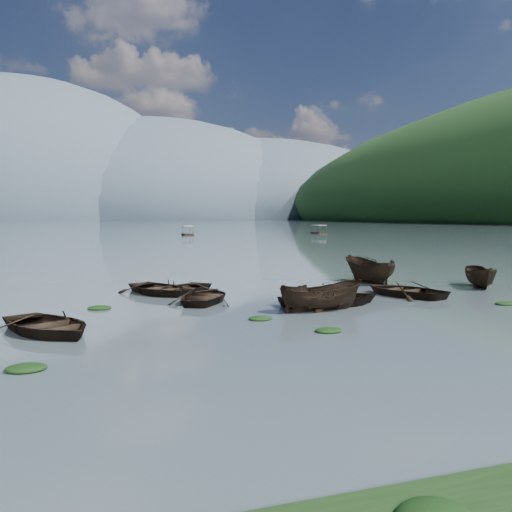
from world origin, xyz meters
name	(u,v)px	position (x,y,z in m)	size (l,w,h in m)	color
ground_plane	(365,332)	(0.00, 0.00, 0.00)	(2400.00, 2400.00, 0.00)	#4E5C62
haze_mtn_b	(18,219)	(-60.00, 900.00, 0.00)	(520.00, 520.00, 340.00)	#475666
haze_mtn_c	(153,219)	(140.00, 900.00, 0.00)	(520.00, 520.00, 260.00)	#475666
haze_mtn_d	(259,219)	(320.00, 900.00, 0.00)	(520.00, 520.00, 220.00)	#475666
rowboat_0	(48,334)	(-10.99, 3.53, 0.00)	(3.40, 4.76, 0.99)	black
rowboat_1	(206,302)	(-3.67, 9.10, 0.00)	(3.14, 4.39, 0.91)	black
rowboat_2	(321,311)	(0.53, 4.74, 0.00)	(1.55, 4.12, 1.59)	black
rowboat_3	(404,296)	(6.86, 7.64, 0.00)	(3.37, 4.72, 0.98)	black
rowboat_4	(332,305)	(1.69, 5.98, 0.00)	(3.60, 5.04, 1.04)	black
rowboat_5	(481,287)	(13.22, 9.17, 0.00)	(1.49, 3.95, 1.53)	black
rowboat_6	(158,294)	(-5.39, 12.77, 0.00)	(3.38, 4.74, 0.98)	black
rowboat_7	(182,293)	(-4.10, 12.63, 0.00)	(3.08, 4.31, 0.89)	black
rowboat_8	(368,283)	(8.12, 13.47, 0.00)	(1.82, 4.83, 1.86)	black
weed_clump_0	(26,371)	(-11.51, -1.54, 0.00)	(1.12, 0.91, 0.24)	black
weed_clump_1	(260,320)	(-2.81, 3.55, 0.00)	(1.00, 0.80, 0.22)	black
weed_clump_2	(328,332)	(-1.30, 0.40, 0.00)	(1.03, 0.83, 0.22)	black
weed_clump_3	(286,301)	(0.12, 7.86, 0.00)	(0.81, 0.68, 0.18)	black
weed_clump_4	(506,305)	(9.67, 3.38, 0.00)	(1.07, 0.85, 0.22)	black
weed_clump_5	(100,309)	(-8.82, 8.52, 0.00)	(1.08, 0.87, 0.23)	black
weed_clump_6	(308,301)	(1.15, 7.49, 0.00)	(1.05, 0.87, 0.22)	black
weed_clump_7	(383,281)	(9.67, 14.15, 0.00)	(0.94, 0.75, 0.21)	black
pontoon_centre	(188,235)	(17.95, 108.99, 0.00)	(2.19, 5.26, 2.02)	black
pontoon_right	(319,233)	(51.69, 110.71, 0.00)	(2.19, 5.25, 2.01)	black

